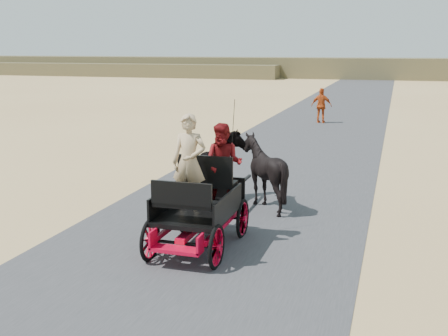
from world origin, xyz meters
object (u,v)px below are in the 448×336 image
(horse_left, at_px, (219,169))
(horse_right, at_px, (264,172))
(pedestrian, at_px, (321,106))
(carriage, at_px, (199,229))

(horse_left, height_order, horse_right, horse_right)
(pedestrian, bearing_deg, carriage, 94.76)
(carriage, distance_m, pedestrian, 18.41)
(horse_left, distance_m, pedestrian, 15.41)
(carriage, height_order, horse_left, horse_left)
(horse_left, xyz_separation_m, horse_right, (1.10, 0.00, 0.00))
(carriage, bearing_deg, pedestrian, 90.42)
(carriage, height_order, pedestrian, pedestrian)
(carriage, relative_size, pedestrian, 1.39)
(carriage, bearing_deg, horse_left, 100.39)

